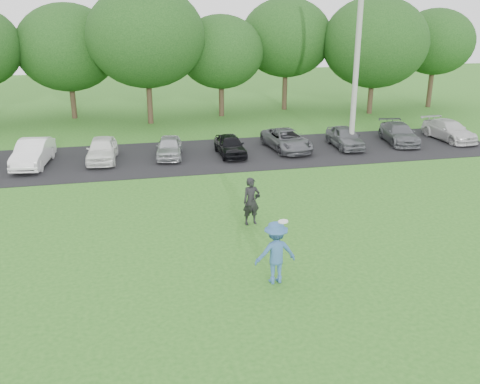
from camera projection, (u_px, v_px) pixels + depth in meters
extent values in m
plane|color=#29651D|center=(266.00, 273.00, 15.66)|extent=(100.00, 100.00, 0.00)
cube|color=black|center=(200.00, 156.00, 27.62)|extent=(32.00, 6.50, 0.03)
cylinder|color=#9D9D98|center=(357.00, 55.00, 27.20)|extent=(0.28, 0.28, 9.94)
imported|color=#355E95|center=(276.00, 252.00, 14.85)|extent=(1.22, 0.75, 1.83)
cylinder|color=white|center=(283.00, 222.00, 14.29)|extent=(0.27, 0.27, 0.05)
imported|color=black|center=(251.00, 201.00, 18.84)|extent=(0.68, 0.50, 1.72)
cube|color=black|center=(258.00, 196.00, 18.63)|extent=(0.15, 0.12, 0.10)
imported|color=white|center=(33.00, 153.00, 25.67)|extent=(1.78, 3.93, 1.25)
imported|color=white|center=(102.00, 149.00, 26.47)|extent=(1.62, 3.54, 1.18)
imported|color=#A7AAAE|center=(169.00, 147.00, 27.14)|extent=(1.67, 3.26, 1.06)
imported|color=black|center=(230.00, 145.00, 27.47)|extent=(1.35, 3.16, 1.06)
imported|color=#57595E|center=(287.00, 140.00, 28.51)|extent=(2.18, 4.04, 1.08)
imported|color=slate|center=(345.00, 137.00, 29.00)|extent=(1.46, 3.36, 1.13)
imported|color=#585B60|center=(399.00, 133.00, 29.95)|extent=(2.08, 3.90, 1.07)
imported|color=silver|center=(449.00, 130.00, 30.57)|extent=(1.85, 3.91, 1.10)
cylinder|color=#38281C|center=(73.00, 102.00, 36.32)|extent=(0.36, 0.36, 2.20)
ellipsoid|color=#214C19|center=(68.00, 47.00, 35.12)|extent=(6.68, 6.68, 5.68)
cylinder|color=#38281C|center=(150.00, 103.00, 34.68)|extent=(0.36, 0.36, 2.70)
ellipsoid|color=#214C19|center=(146.00, 37.00, 33.30)|extent=(7.42, 7.42, 6.31)
cylinder|color=#38281C|center=(221.00, 100.00, 37.07)|extent=(0.36, 0.36, 2.20)
ellipsoid|color=#214C19|center=(221.00, 52.00, 35.99)|extent=(5.76, 5.76, 4.90)
cylinder|color=#38281C|center=(285.00, 91.00, 39.30)|extent=(0.36, 0.36, 2.70)
ellipsoid|color=#214C19|center=(286.00, 38.00, 38.03)|extent=(6.50, 6.50, 5.53)
cylinder|color=#38281C|center=(370.00, 98.00, 37.93)|extent=(0.36, 0.36, 2.20)
ellipsoid|color=#214C19|center=(375.00, 42.00, 36.65)|extent=(7.24, 7.24, 6.15)
cylinder|color=#38281C|center=(430.00, 89.00, 40.25)|extent=(0.36, 0.36, 2.70)
ellipsoid|color=#214C19|center=(435.00, 42.00, 39.10)|extent=(5.58, 5.58, 4.74)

